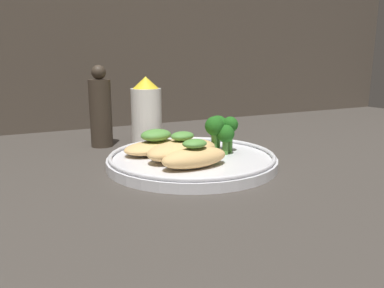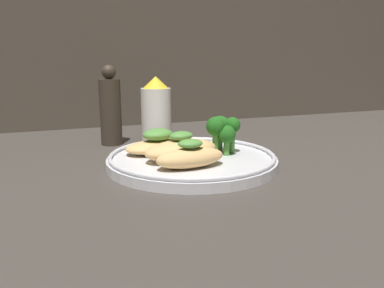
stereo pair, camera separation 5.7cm
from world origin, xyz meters
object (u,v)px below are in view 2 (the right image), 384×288
at_px(sauce_bottle, 156,110).
at_px(pepper_grinder, 110,109).
at_px(broccoli_bunch, 222,129).
at_px(plate, 192,159).

height_order(sauce_bottle, pepper_grinder, pepper_grinder).
bearing_deg(broccoli_bunch, pepper_grinder, 126.35).
bearing_deg(pepper_grinder, broccoli_bunch, -53.65).
height_order(broccoli_bunch, pepper_grinder, pepper_grinder).
xyz_separation_m(broccoli_bunch, sauce_bottle, (-0.05, 0.19, 0.01)).
xyz_separation_m(sauce_bottle, pepper_grinder, (-0.09, 0.00, 0.01)).
bearing_deg(sauce_bottle, pepper_grinder, 180.00).
bearing_deg(sauce_bottle, broccoli_bunch, -74.79).
height_order(plate, pepper_grinder, pepper_grinder).
height_order(plate, sauce_bottle, sauce_bottle).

